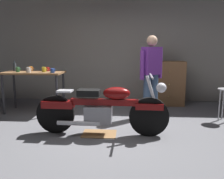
# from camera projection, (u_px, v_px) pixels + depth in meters

# --- Properties ---
(ground_plane) EXTENTS (12.00, 12.00, 0.00)m
(ground_plane) POSITION_uv_depth(u_px,v_px,m) (113.00, 136.00, 3.85)
(ground_plane) COLOR slate
(back_wall) EXTENTS (8.00, 0.12, 3.10)m
(back_wall) POSITION_uv_depth(u_px,v_px,m) (120.00, 43.00, 6.34)
(back_wall) COLOR gray
(back_wall) RESTS_ON ground_plane
(workbench) EXTENTS (1.30, 0.64, 0.90)m
(workbench) POSITION_uv_depth(u_px,v_px,m) (34.00, 77.00, 5.25)
(workbench) COLOR brown
(workbench) RESTS_ON ground_plane
(motorcycle) EXTENTS (2.19, 0.60, 1.00)m
(motorcycle) POSITION_uv_depth(u_px,v_px,m) (102.00, 108.00, 3.86)
(motorcycle) COLOR black
(motorcycle) RESTS_ON ground_plane
(person_standing) EXTENTS (0.48, 0.40, 1.67)m
(person_standing) POSITION_uv_depth(u_px,v_px,m) (151.00, 72.00, 4.88)
(person_standing) COLOR #3D5677
(person_standing) RESTS_ON ground_plane
(wooden_dresser) EXTENTS (0.80, 0.47, 1.10)m
(wooden_dresser) POSITION_uv_depth(u_px,v_px,m) (168.00, 83.00, 5.93)
(wooden_dresser) COLOR brown
(wooden_dresser) RESTS_ON ground_plane
(drip_tray) EXTENTS (0.56, 0.40, 0.01)m
(drip_tray) POSITION_uv_depth(u_px,v_px,m) (99.00, 134.00, 3.94)
(drip_tray) COLOR olive
(drip_tray) RESTS_ON ground_plane
(mug_blue_enamel) EXTENTS (0.12, 0.09, 0.09)m
(mug_blue_enamel) POSITION_uv_depth(u_px,v_px,m) (53.00, 71.00, 5.00)
(mug_blue_enamel) COLOR #2D51AD
(mug_blue_enamel) RESTS_ON workbench
(mug_white_ceramic) EXTENTS (0.12, 0.09, 0.11)m
(mug_white_ceramic) POSITION_uv_depth(u_px,v_px,m) (29.00, 70.00, 5.04)
(mug_white_ceramic) COLOR white
(mug_white_ceramic) RESTS_ON workbench
(mug_red_diner) EXTENTS (0.11, 0.08, 0.09)m
(mug_red_diner) POSITION_uv_depth(u_px,v_px,m) (48.00, 69.00, 5.40)
(mug_red_diner) COLOR red
(mug_red_diner) RESTS_ON workbench
(mug_orange_travel) EXTENTS (0.12, 0.09, 0.10)m
(mug_orange_travel) POSITION_uv_depth(u_px,v_px,m) (31.00, 69.00, 5.43)
(mug_orange_travel) COLOR orange
(mug_orange_travel) RESTS_ON workbench
(mug_yellow_tall) EXTENTS (0.12, 0.08, 0.11)m
(mug_yellow_tall) POSITION_uv_depth(u_px,v_px,m) (44.00, 70.00, 5.17)
(mug_yellow_tall) COLOR yellow
(mug_yellow_tall) RESTS_ON workbench
(mug_green_speckled) EXTENTS (0.11, 0.08, 0.11)m
(mug_green_speckled) POSITION_uv_depth(u_px,v_px,m) (18.00, 70.00, 5.16)
(mug_green_speckled) COLOR #3D7F4C
(mug_green_speckled) RESTS_ON workbench
(bottle) EXTENTS (0.06, 0.06, 0.24)m
(bottle) POSITION_uv_depth(u_px,v_px,m) (15.00, 67.00, 5.35)
(bottle) COLOR #3F4C59
(bottle) RESTS_ON workbench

